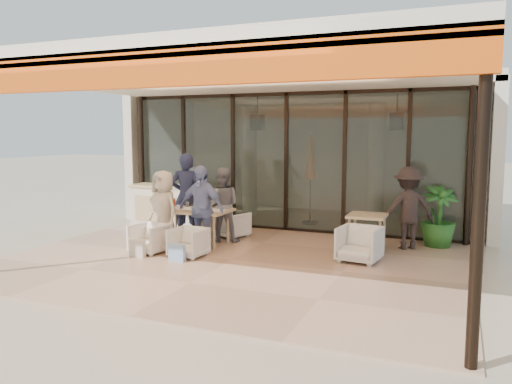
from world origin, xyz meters
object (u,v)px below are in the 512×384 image
(dining_table, at_px, (193,212))
(potted_palm, at_px, (439,217))
(host_counter, at_px, (169,206))
(diner_cream, at_px, (164,209))
(diner_navy, at_px, (186,196))
(chair_far_left, at_px, (198,220))
(chair_near_left, at_px, (150,237))
(diner_grey, at_px, (222,205))
(side_chair, at_px, (359,243))
(diner_periwinkle, at_px, (201,209))
(standing_woman, at_px, (408,209))
(side_table, at_px, (367,220))
(chair_near_right, at_px, (188,241))
(chair_far_right, at_px, (232,223))

(dining_table, relative_size, potted_palm, 1.21)
(host_counter, relative_size, diner_cream, 1.20)
(diner_navy, bearing_deg, dining_table, 111.54)
(chair_far_left, xyz_separation_m, potted_palm, (5.04, 0.71, 0.29))
(chair_near_left, xyz_separation_m, diner_grey, (0.84, 1.40, 0.47))
(chair_near_left, distance_m, diner_navy, 1.53)
(side_chair, bearing_deg, chair_far_left, 171.98)
(dining_table, relative_size, diner_periwinkle, 0.90)
(chair_near_left, bearing_deg, chair_far_left, 98.56)
(diner_periwinkle, relative_size, potted_palm, 1.35)
(dining_table, height_order, diner_periwinkle, diner_periwinkle)
(chair_far_left, bearing_deg, chair_near_left, 105.25)
(diner_cream, height_order, potted_palm, diner_cream)
(standing_woman, bearing_deg, dining_table, -8.87)
(dining_table, xyz_separation_m, diner_navy, (-0.41, 0.44, 0.24))
(diner_cream, xyz_separation_m, standing_woman, (4.49, 1.67, 0.04))
(chair_near_left, height_order, diner_grey, diner_grey)
(dining_table, height_order, side_table, dining_table)
(diner_grey, bearing_deg, dining_table, 25.94)
(chair_near_left, height_order, diner_periwinkle, diner_periwinkle)
(diner_navy, distance_m, diner_cream, 0.91)
(chair_near_right, bearing_deg, diner_grey, 94.67)
(potted_palm, bearing_deg, side_chair, -124.87)
(chair_far_left, height_order, side_chair, side_chair)
(chair_far_left, relative_size, side_table, 0.89)
(dining_table, distance_m, side_chair, 3.41)
(chair_near_right, xyz_separation_m, potted_palm, (4.20, 2.61, 0.32))
(diner_cream, bearing_deg, chair_near_left, -70.68)
(chair_far_right, xyz_separation_m, diner_navy, (-0.84, -0.50, 0.61))
(host_counter, xyz_separation_m, side_table, (4.87, -0.78, 0.11))
(standing_woman, relative_size, potted_palm, 1.31)
(chair_far_right, height_order, diner_periwinkle, diner_periwinkle)
(chair_near_left, height_order, side_table, side_table)
(diner_grey, height_order, side_chair, diner_grey)
(chair_far_right, xyz_separation_m, potted_palm, (4.20, 0.71, 0.30))
(side_table, distance_m, standing_woman, 0.92)
(dining_table, xyz_separation_m, diner_grey, (0.43, 0.44, 0.10))
(diner_grey, xyz_separation_m, diner_periwinkle, (0.00, -0.90, 0.05))
(diner_grey, xyz_separation_m, diner_cream, (-0.84, -0.90, -0.01))
(side_table, distance_m, potted_palm, 1.60)
(dining_table, bearing_deg, chair_near_right, -66.00)
(dining_table, bearing_deg, host_counter, 136.20)
(chair_far_right, relative_size, diner_periwinkle, 0.38)
(diner_cream, relative_size, potted_palm, 1.25)
(side_chair, bearing_deg, chair_near_right, -156.68)
(chair_near_right, xyz_separation_m, diner_cream, (-0.84, 0.50, 0.47))
(diner_navy, relative_size, diner_periwinkle, 1.11)
(chair_far_left, xyz_separation_m, diner_periwinkle, (0.84, -1.40, 0.51))
(chair_near_right, distance_m, diner_grey, 1.48)
(diner_cream, relative_size, side_table, 2.08)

